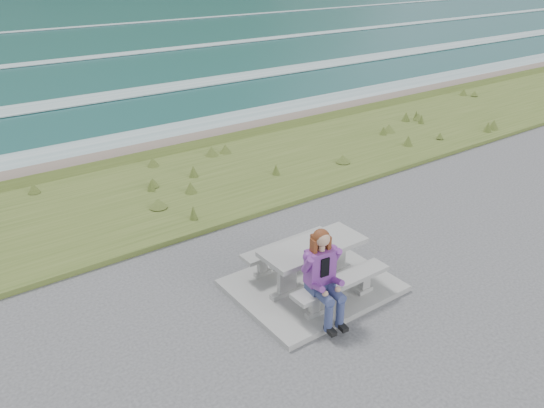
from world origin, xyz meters
The scene contains 8 objects.
concrete_slab centered at (0.00, 0.00, 0.05)m, with size 2.60×2.10×0.10m, color gray.
picnic_table centered at (0.00, 0.00, 0.68)m, with size 1.80×0.75×0.75m.
bench_landward centered at (0.00, -0.70, 0.45)m, with size 1.80×0.35×0.45m.
bench_seaward centered at (0.00, 0.70, 0.45)m, with size 1.80×0.35×0.45m.
grass_verge centered at (0.00, 5.00, 0.00)m, with size 160.00×4.50×0.22m, color #445620.
shore_drop centered at (0.00, 7.90, 0.00)m, with size 160.00×0.80×2.20m, color #65574C.
ocean centered at (0.00, 25.09, -1.74)m, with size 1600.00×1600.00×0.09m.
seated_woman centered at (-0.47, -0.84, 0.64)m, with size 0.50×0.78×1.47m.
Camera 1 is at (-4.97, -5.72, 5.18)m, focal length 35.00 mm.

